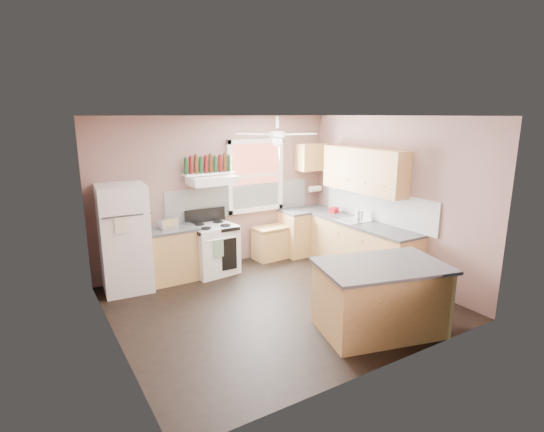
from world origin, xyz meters
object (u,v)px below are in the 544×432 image
toaster (168,224)px  stove (213,249)px  cart (271,243)px  island (380,299)px  refrigerator (124,238)px

toaster → stove: 0.95m
cart → island: bearing=-98.1°
refrigerator → stove: 1.52m
refrigerator → island: bearing=-46.2°
toaster → cart: bearing=-6.0°
stove → island: (0.99, -2.99, 0.00)m
stove → cart: size_ratio=1.37×
toaster → cart: (2.01, 0.11, -0.68)m
refrigerator → island: (2.45, -3.03, -0.41)m
cart → toaster: bearing=179.6°
refrigerator → toaster: refrigerator is taller
stove → cart: stove is taller
refrigerator → island: 3.92m
refrigerator → toaster: 0.71m
refrigerator → cart: bearing=6.7°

